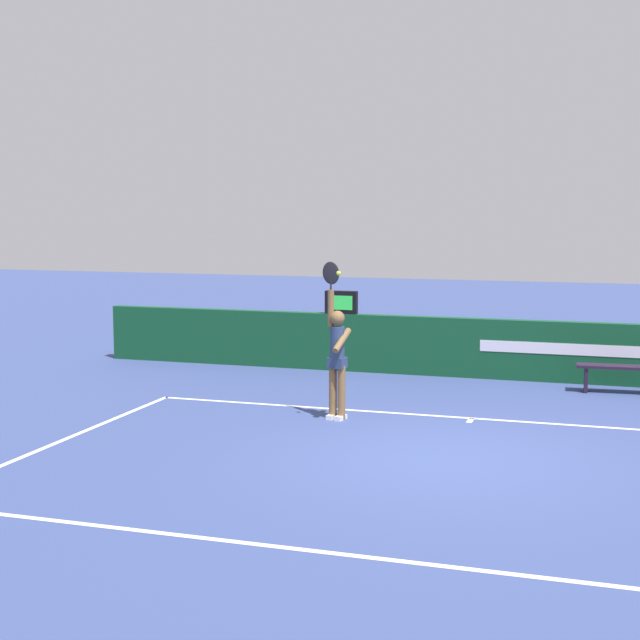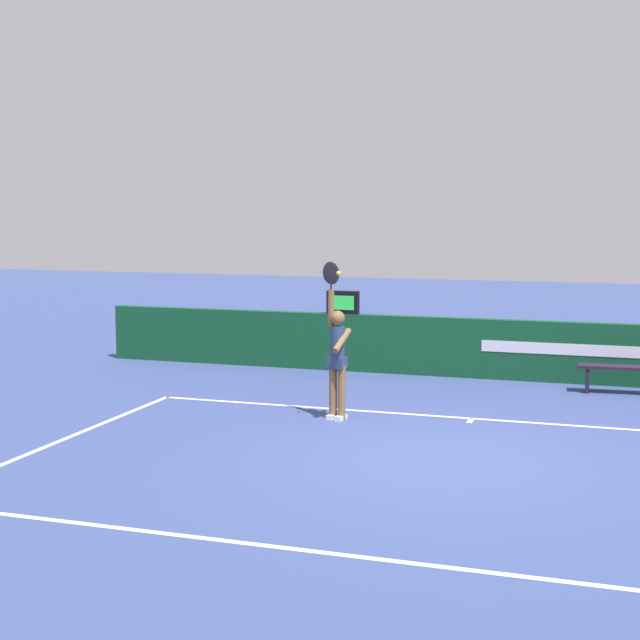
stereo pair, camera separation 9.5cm
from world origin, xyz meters
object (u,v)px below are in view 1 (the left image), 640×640
tennis_ball (339,273)px  courtside_bench_near (618,372)px  speed_display (341,302)px  tennis_player (337,355)px

tennis_ball → courtside_bench_near: size_ratio=0.05×
courtside_bench_near → speed_display: bearing=171.8°
tennis_player → tennis_ball: 1.30m
speed_display → tennis_player: 4.31m
tennis_ball → courtside_bench_near: (3.92, 3.73, -1.87)m
tennis_ball → speed_display: bearing=105.9°
speed_display → tennis_player: (1.15, -4.14, -0.36)m
courtside_bench_near → tennis_player: bearing=-140.1°
speed_display → tennis_ball: 4.74m
speed_display → courtside_bench_near: bearing=-8.2°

